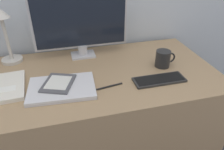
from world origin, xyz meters
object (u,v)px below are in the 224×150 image
object	(u,v)px
monitor	(81,24)
pen	(109,86)
ereader	(58,83)
coffee_mug	(163,59)
laptop	(62,88)
desk_lamp	(5,32)
keyboard	(159,79)
notebook	(8,87)

from	to	relation	value
monitor	pen	size ratio (longest dim) A/B	4.04
ereader	monitor	bearing A→B (deg)	62.61
monitor	coffee_mug	world-z (taller)	monitor
monitor	laptop	distance (m)	0.44
coffee_mug	desk_lamp	bearing A→B (deg)	161.80
monitor	keyboard	distance (m)	0.57
keyboard	pen	distance (m)	0.27
keyboard	ereader	bearing A→B (deg)	172.60
coffee_mug	pen	xyz separation A→B (m)	(-0.36, -0.13, -0.04)
monitor	notebook	distance (m)	0.54
keyboard	desk_lamp	distance (m)	0.91
keyboard	ereader	world-z (taller)	ereader
laptop	monitor	bearing A→B (deg)	66.12
desk_lamp	coffee_mug	distance (m)	0.93
notebook	pen	world-z (taller)	notebook
monitor	keyboard	xyz separation A→B (m)	(0.35, -0.40, -0.20)
keyboard	coffee_mug	distance (m)	0.17
pen	desk_lamp	bearing A→B (deg)	140.59
notebook	coffee_mug	xyz separation A→B (m)	(0.86, 0.02, 0.04)
monitor	ereader	distance (m)	0.41
keyboard	laptop	xyz separation A→B (m)	(-0.51, 0.04, 0.00)
keyboard	notebook	xyz separation A→B (m)	(-0.77, 0.12, 0.00)
ereader	desk_lamp	size ratio (longest dim) A/B	0.65
keyboard	laptop	world-z (taller)	laptop
coffee_mug	pen	bearing A→B (deg)	-159.38
ereader	coffee_mug	bearing A→B (deg)	6.80
laptop	coffee_mug	xyz separation A→B (m)	(0.59, 0.10, 0.04)
coffee_mug	monitor	bearing A→B (deg)	149.56
keyboard	coffee_mug	world-z (taller)	coffee_mug
laptop	desk_lamp	bearing A→B (deg)	125.84
ereader	keyboard	bearing A→B (deg)	-7.40
ereader	pen	world-z (taller)	ereader
laptop	notebook	bearing A→B (deg)	163.23
laptop	notebook	distance (m)	0.27
pen	ereader	bearing A→B (deg)	165.94
keyboard	pen	world-z (taller)	keyboard
coffee_mug	pen	size ratio (longest dim) A/B	0.86
laptop	keyboard	bearing A→B (deg)	-4.81
laptop	ereader	distance (m)	0.03
laptop	ereader	world-z (taller)	ereader
monitor	ereader	size ratio (longest dim) A/B	2.71
monitor	keyboard	world-z (taller)	monitor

